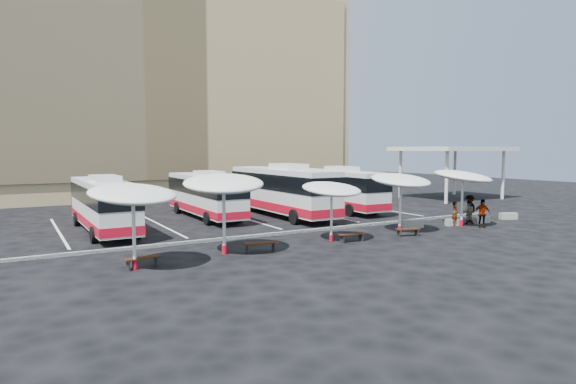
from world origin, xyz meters
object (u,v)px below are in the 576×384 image
bus_0 (103,203)px  passenger_3 (470,208)px  passenger_1 (469,212)px  sunshade_3 (401,181)px  conc_bench_1 (454,222)px  sunshade_1 (224,184)px  wood_bench_3 (408,230)px  passenger_2 (482,213)px  conc_bench_0 (412,224)px  sunshade_0 (133,194)px  wood_bench_2 (352,235)px  conc_bench_2 (482,220)px  bus_1 (205,194)px  sunshade_4 (463,177)px  wood_bench_1 (261,245)px  bus_2 (281,189)px  passenger_0 (455,214)px  conc_bench_3 (508,216)px  bus_3 (335,188)px  wood_bench_0 (142,260)px  sunshade_2 (332,189)px

bus_0 → passenger_3: (22.24, -8.36, -0.83)m
passenger_1 → sunshade_3: bearing=47.3°
conc_bench_1 → passenger_1: passenger_1 is taller
sunshade_1 → sunshade_3: sunshade_1 is taller
passenger_3 → bus_0: bearing=-26.3°
wood_bench_3 → passenger_2: 6.21m
conc_bench_0 → wood_bench_3: bearing=-139.2°
sunshade_0 → wood_bench_2: bearing=1.6°
wood_bench_3 → conc_bench_0: 3.19m
wood_bench_3 → conc_bench_2: 7.86m
wood_bench_2 → conc_bench_0: (6.25, 1.87, -0.10)m
passenger_3 → bus_1: bearing=-42.5°
wood_bench_3 → conc_bench_2: (7.78, 1.14, -0.11)m
conc_bench_2 → sunshade_4: bearing=-175.1°
sunshade_0 → wood_bench_1: size_ratio=2.61×
sunshade_4 → passenger_1: (1.12, 0.38, -2.40)m
sunshade_0 → sunshade_3: (15.62, 1.23, -0.00)m
bus_1 → bus_2: (5.19, -2.07, 0.25)m
bus_1 → passenger_0: 17.27m
sunshade_3 → conc_bench_2: sunshade_3 is taller
sunshade_1 → conc_bench_2: bearing=1.1°
bus_1 → wood_bench_1: size_ratio=6.47×
sunshade_1 → sunshade_0: bearing=-168.4°
passenger_1 → conc_bench_3: bearing=-133.8°
sunshade_1 → conc_bench_1: 16.51m
sunshade_3 → wood_bench_3: size_ratio=2.49×
sunshade_0 → sunshade_4: bearing=2.9°
sunshade_0 → wood_bench_3: size_ratio=2.98×
passenger_3 → bus_3: bearing=-72.9°
wood_bench_3 → conc_bench_0: bearing=40.8°
bus_2 → bus_3: 5.55m
passenger_1 → wood_bench_3: bearing=56.6°
wood_bench_3 → conc_bench_0: (2.42, 2.08, -0.08)m
conc_bench_0 → conc_bench_3: size_ratio=1.10×
wood_bench_0 → wood_bench_2: (11.01, 0.21, 0.00)m
conc_bench_2 → bus_3: bearing=112.4°
sunshade_0 → conc_bench_3: sunshade_0 is taller
bus_0 → wood_bench_1: (5.46, -10.07, -1.37)m
sunshade_0 → conc_bench_1: bearing=4.0°
bus_3 → wood_bench_2: (-7.20, -11.63, -1.48)m
conc_bench_2 → passenger_1: 1.24m
bus_1 → bus_3: size_ratio=0.95×
wood_bench_1 → passenger_0: size_ratio=1.05×
conc_bench_1 → bus_2: bearing=127.7°
bus_0 → sunshade_2: bearing=-43.9°
passenger_3 → conc_bench_0: bearing=-7.3°
sunshade_3 → wood_bench_1: size_ratio=2.19×
bus_1 → sunshade_3: size_ratio=2.96×
sunshade_4 → passenger_3: sunshade_4 is taller
sunshade_1 → wood_bench_1: 3.41m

